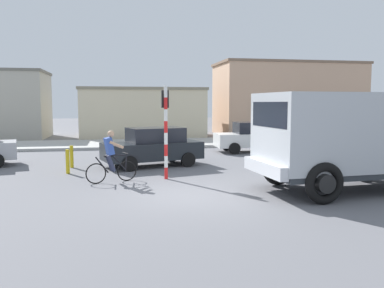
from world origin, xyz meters
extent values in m
plane|color=slate|center=(0.00, 0.00, 0.00)|extent=(120.00, 120.00, 0.00)
cube|color=#ADADA8|center=(0.00, 14.16, 0.08)|extent=(80.00, 5.00, 0.16)
cube|color=#B2B7BC|center=(4.73, -0.31, 1.80)|extent=(5.36, 2.86, 2.20)
cube|color=#2D3338|center=(4.73, -0.31, 0.62)|extent=(5.26, 2.80, 0.16)
cube|color=silver|center=(2.04, -0.50, 0.80)|extent=(0.41, 2.39, 0.36)
cube|color=black|center=(2.19, -0.49, 2.30)|extent=(0.27, 2.13, 0.70)
torus|color=black|center=(3.21, -1.70, 0.55)|extent=(1.11, 0.32, 1.10)
cylinder|color=black|center=(3.21, -1.70, 0.55)|extent=(0.51, 0.33, 0.50)
torus|color=black|center=(3.03, 0.85, 0.55)|extent=(1.11, 0.32, 1.10)
cylinder|color=black|center=(3.03, 0.85, 0.55)|extent=(0.51, 0.33, 0.50)
torus|color=black|center=(6.25, 1.08, 0.55)|extent=(1.11, 0.32, 1.10)
cylinder|color=black|center=(6.25, 1.08, 0.55)|extent=(0.51, 0.33, 0.50)
torus|color=black|center=(-1.71, 2.42, 0.34)|extent=(0.66, 0.25, 0.68)
torus|color=black|center=(-2.71, 2.10, 0.34)|extent=(0.66, 0.25, 0.68)
cylinder|color=black|center=(-2.04, 2.31, 0.91)|extent=(0.58, 0.23, 0.09)
cylinder|color=black|center=(-1.98, 2.33, 0.66)|extent=(0.50, 0.20, 0.57)
cylinder|color=black|center=(-2.51, 2.16, 0.61)|extent=(0.43, 0.18, 0.57)
cylinder|color=black|center=(-1.73, 2.41, 0.64)|extent=(0.10, 0.07, 0.59)
cylinder|color=black|center=(-1.76, 2.41, 0.95)|extent=(0.18, 0.48, 0.03)
cube|color=black|center=(-2.32, 2.22, 0.88)|extent=(0.27, 0.19, 0.06)
cube|color=#3351A8|center=(-2.27, 2.24, 1.21)|extent=(0.38, 0.40, 0.59)
sphere|color=tan|center=(-2.21, 2.26, 1.61)|extent=(0.22, 0.22, 0.22)
cylinder|color=#2D334C|center=(-2.28, 2.34, 0.65)|extent=(0.33, 0.21, 0.57)
cylinder|color=tan|center=(-2.13, 2.45, 1.26)|extent=(0.49, 0.24, 0.29)
cylinder|color=#2D334C|center=(-2.21, 2.15, 0.65)|extent=(0.33, 0.21, 0.57)
cylinder|color=tan|center=(-2.03, 2.15, 1.26)|extent=(0.49, 0.24, 0.29)
cylinder|color=red|center=(-0.37, 2.54, 0.20)|extent=(0.12, 0.12, 0.40)
cylinder|color=white|center=(-0.37, 2.54, 0.60)|extent=(0.12, 0.12, 0.40)
cylinder|color=red|center=(-0.37, 2.54, 1.00)|extent=(0.12, 0.12, 0.40)
cylinder|color=white|center=(-0.37, 2.54, 1.40)|extent=(0.12, 0.12, 0.40)
cylinder|color=red|center=(-0.37, 2.54, 1.80)|extent=(0.12, 0.12, 0.40)
cylinder|color=white|center=(-0.37, 2.54, 2.20)|extent=(0.12, 0.12, 0.40)
cylinder|color=red|center=(-0.37, 2.54, 2.60)|extent=(0.12, 0.12, 0.40)
cylinder|color=white|center=(-0.37, 2.54, 3.00)|extent=(0.12, 0.12, 0.40)
cube|color=black|center=(-0.37, 2.72, 2.75)|extent=(0.24, 0.20, 0.60)
sphere|color=orange|center=(-0.37, 2.84, 2.75)|extent=(0.14, 0.14, 0.14)
cube|color=#1E2328|center=(-0.58, 5.46, 0.65)|extent=(4.31, 2.70, 0.70)
cube|color=black|center=(-0.43, 5.50, 1.30)|extent=(2.50, 1.98, 0.60)
cylinder|color=black|center=(-1.55, 4.32, 0.30)|extent=(0.63, 0.33, 0.60)
cylinder|color=black|center=(-2.00, 5.95, 0.30)|extent=(0.63, 0.33, 0.60)
cylinder|color=black|center=(0.84, 4.97, 0.30)|extent=(0.63, 0.33, 0.60)
cylinder|color=black|center=(0.39, 6.61, 0.30)|extent=(0.63, 0.33, 0.60)
cube|color=white|center=(5.16, 9.33, 0.65)|extent=(4.05, 1.82, 0.70)
cube|color=black|center=(5.31, 9.33, 1.30)|extent=(2.24, 1.51, 0.60)
cylinder|color=black|center=(3.90, 8.52, 0.30)|extent=(0.61, 0.20, 0.60)
cylinder|color=black|center=(3.95, 10.22, 0.30)|extent=(0.61, 0.20, 0.60)
cylinder|color=black|center=(6.38, 8.44, 0.30)|extent=(0.61, 0.20, 0.60)
cylinder|color=black|center=(6.43, 10.14, 0.30)|extent=(0.61, 0.20, 0.60)
cylinder|color=gold|center=(-3.83, 4.26, 0.45)|extent=(0.14, 0.14, 0.90)
cylinder|color=gold|center=(-3.83, 5.66, 0.45)|extent=(0.14, 0.14, 0.90)
cube|color=beige|center=(-0.04, 20.30, 1.77)|extent=(8.98, 6.48, 3.54)
cube|color=gray|center=(-0.04, 20.30, 3.64)|extent=(9.16, 6.60, 0.20)
cube|color=tan|center=(12.40, 21.15, 2.89)|extent=(11.90, 5.44, 5.77)
cube|color=#775E4C|center=(12.40, 21.15, 5.87)|extent=(12.13, 5.55, 0.20)
camera|label=1|loc=(-2.05, -11.06, 2.61)|focal=37.54mm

